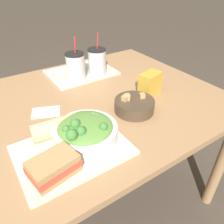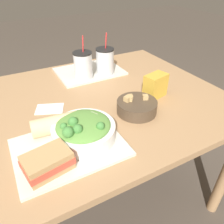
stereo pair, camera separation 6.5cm
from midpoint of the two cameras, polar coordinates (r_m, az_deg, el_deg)
The scene contains 12 objects.
ground_plane at distance 1.56m, azimuth -4.86°, elevation -21.30°, with size 12.00×12.00×0.00m, color #4C4238.
dining_table at distance 1.09m, azimuth -6.48°, elevation -1.58°, with size 1.43×1.00×0.74m.
tray_near at distance 0.80m, azimuth -8.73°, elevation -9.21°, with size 0.38×0.28×0.01m.
tray_far at distance 1.36m, azimuth -4.53°, elevation 10.53°, with size 0.38×0.28×0.01m.
salad_bowl at distance 0.80m, azimuth -5.17°, elevation -4.62°, with size 0.23×0.23×0.10m.
soup_bowl at distance 0.97m, azimuth 8.37°, elevation 1.48°, with size 0.18×0.18×0.08m.
sandwich_near at distance 0.71m, azimuth -13.93°, elevation -12.70°, with size 0.16×0.12×0.06m.
baguette_near at distance 0.85m, azimuth -12.29°, elevation -3.17°, with size 0.18×0.08×0.07m.
drink_cup_dark at distance 1.24m, azimuth -6.02°, elevation 11.81°, with size 0.10×0.10×0.24m.
drink_cup_red at distance 1.29m, azimuth -0.36°, elevation 12.93°, with size 0.10×0.10×0.23m.
chip_bag at distance 1.10m, azimuth 12.93°, elevation 6.68°, with size 0.13×0.09×0.11m.
napkin_folded at distance 1.03m, azimuth -14.26°, elevation 0.78°, with size 0.15×0.13×0.00m.
Camera 2 is at (-0.28, -0.85, 1.29)m, focal length 35.00 mm.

